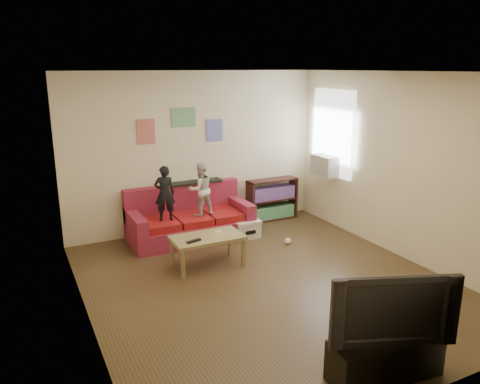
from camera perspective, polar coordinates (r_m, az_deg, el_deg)
name	(u,v)px	position (r m, az deg, el deg)	size (l,w,h in m)	color
room_shell	(269,184)	(5.83, 3.51, 1.02)	(4.52, 5.02, 2.72)	#503D22
sofa	(189,220)	(7.80, -6.21, -3.46)	(1.99, 0.92, 0.88)	maroon
child_a	(165,193)	(7.35, -9.17, -0.16)	(0.32, 0.21, 0.87)	black
child_b	(201,189)	(7.54, -4.83, 0.33)	(0.42, 0.33, 0.86)	silver
coffee_table	(207,240)	(6.64, -4.00, -5.91)	(1.01, 0.55, 0.45)	#92824F
remote	(194,241)	(6.42, -5.67, -5.96)	(0.22, 0.05, 0.02)	black
game_controller	(219,232)	(6.73, -2.60, -4.89)	(0.13, 0.04, 0.03)	white
bookshelf	(272,201)	(8.69, 3.91, -1.14)	(0.95, 0.29, 0.76)	#3D1E18
window	(332,133)	(8.34, 11.19, 7.05)	(0.04, 1.08, 1.48)	white
ac_unit	(325,165)	(8.36, 10.35, 3.22)	(0.28, 0.55, 0.35)	#B7B2A3
artwork_left	(146,132)	(7.70, -11.42, 7.23)	(0.30, 0.01, 0.40)	#D87266
artwork_center	(184,117)	(7.87, -6.88, 9.04)	(0.42, 0.01, 0.32)	#72B27F
artwork_right	(214,130)	(8.10, -3.13, 7.51)	(0.30, 0.01, 0.38)	#727FCC
file_box	(246,229)	(7.80, 0.77, -4.47)	(0.44, 0.33, 0.30)	white
tv_stand	(385,358)	(4.70, 17.27, -18.74)	(1.06, 0.35, 0.40)	black
television	(390,306)	(4.43, 17.80, -13.05)	(1.14, 0.15, 0.65)	black
tissue	(288,241)	(7.57, 5.85, -5.98)	(0.11, 0.11, 0.11)	white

